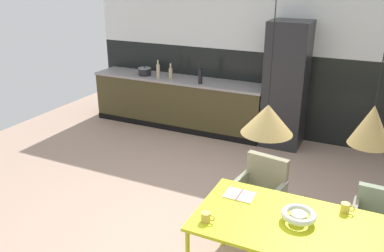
{
  "coord_description": "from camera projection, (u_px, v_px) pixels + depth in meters",
  "views": [
    {
      "loc": [
        1.55,
        -3.16,
        2.64
      ],
      "look_at": [
        -0.38,
        0.87,
        0.9
      ],
      "focal_mm": 36.91,
      "sensor_mm": 36.0,
      "label": 1
    }
  ],
  "objects": [
    {
      "name": "pendant_lamp_over_table_near",
      "position": [
        267.0,
        119.0,
        2.93
      ],
      "size": [
        0.39,
        0.39,
        1.28
      ],
      "color": "black"
    },
    {
      "name": "armchair_head_of_table",
      "position": [
        379.0,
        217.0,
        3.7
      ],
      "size": [
        0.51,
        0.49,
        0.74
      ],
      "rotation": [
        0.0,
        0.0,
        3.1
      ],
      "color": "gray",
      "rests_on": "ground"
    },
    {
      "name": "kitchen_counter",
      "position": [
        178.0,
        102.0,
        7.16
      ],
      "size": [
        3.2,
        0.63,
        0.9
      ],
      "color": "#42391F",
      "rests_on": "ground"
    },
    {
      "name": "bottle_vinegar_dark",
      "position": [
        200.0,
        76.0,
        6.6
      ],
      "size": [
        0.07,
        0.07,
        0.32
      ],
      "color": "black",
      "rests_on": "kitchen_counter"
    },
    {
      "name": "bottle_wine_green",
      "position": [
        158.0,
        71.0,
        6.95
      ],
      "size": [
        0.06,
        0.06,
        0.32
      ],
      "color": "tan",
      "rests_on": "kitchen_counter"
    },
    {
      "name": "open_book",
      "position": [
        240.0,
        195.0,
        3.57
      ],
      "size": [
        0.26,
        0.2,
        0.02
      ],
      "color": "white",
      "rests_on": "dining_table"
    },
    {
      "name": "ground_plane",
      "position": [
        189.0,
        236.0,
        4.24
      ],
      "size": [
        8.75,
        8.75,
        0.0
      ],
      "primitive_type": "plane",
      "color": "tan"
    },
    {
      "name": "back_wall_splashback_dark",
      "position": [
        273.0,
        94.0,
        6.71
      ],
      "size": [
        6.73,
        0.12,
        1.42
      ],
      "primitive_type": "cube",
      "color": "black",
      "rests_on": "ground"
    },
    {
      "name": "fruit_bowl",
      "position": [
        299.0,
        215.0,
        3.18
      ],
      "size": [
        0.29,
        0.29,
        0.09
      ],
      "color": "silver",
      "rests_on": "dining_table"
    },
    {
      "name": "back_wall_panel_upper",
      "position": [
        279.0,
        8.0,
        6.2
      ],
      "size": [
        6.73,
        0.12,
        1.42
      ],
      "primitive_type": "cube",
      "color": "silver",
      "rests_on": "back_wall_splashback_dark"
    },
    {
      "name": "armchair_far_side",
      "position": [
        262.0,
        186.0,
        4.19
      ],
      "size": [
        0.55,
        0.53,
        0.83
      ],
      "rotation": [
        0.0,
        0.0,
        2.99
      ],
      "color": "gray",
      "rests_on": "ground"
    },
    {
      "name": "refrigerator_column",
      "position": [
        286.0,
        85.0,
        6.19
      ],
      "size": [
        0.62,
        0.6,
        1.98
      ],
      "primitive_type": "cube",
      "color": "#232326",
      "rests_on": "ground"
    },
    {
      "name": "dining_table",
      "position": [
        304.0,
        231.0,
        3.16
      ],
      "size": [
        1.76,
        0.9,
        0.75
      ],
      "color": "#CDD11E",
      "rests_on": "ground"
    },
    {
      "name": "pendant_lamp_over_table_far",
      "position": [
        372.0,
        125.0,
        2.63
      ],
      "size": [
        0.28,
        0.28,
        1.24
      ],
      "color": "black"
    },
    {
      "name": "mug_glass_clear",
      "position": [
        346.0,
        208.0,
        3.31
      ],
      "size": [
        0.12,
        0.07,
        0.08
      ],
      "color": "gold",
      "rests_on": "dining_table"
    },
    {
      "name": "bottle_oil_tall",
      "position": [
        171.0,
        73.0,
        6.94
      ],
      "size": [
        0.07,
        0.07,
        0.27
      ],
      "color": "tan",
      "rests_on": "kitchen_counter"
    },
    {
      "name": "cooking_pot",
      "position": [
        145.0,
        71.0,
        7.18
      ],
      "size": [
        0.23,
        0.23,
        0.16
      ],
      "color": "black",
      "rests_on": "kitchen_counter"
    },
    {
      "name": "mug_white_ceramic",
      "position": [
        206.0,
        217.0,
        3.19
      ],
      "size": [
        0.12,
        0.08,
        0.08
      ],
      "color": "gold",
      "rests_on": "dining_table"
    }
  ]
}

